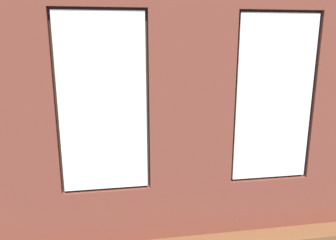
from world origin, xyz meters
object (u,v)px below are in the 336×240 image
Objects in this scene: coffee_table at (170,144)px; papasan_chair at (136,125)px; couch_by_window at (142,189)px; candle_jar at (170,138)px; potted_plant_mid_room_small at (209,130)px; potted_plant_corner_near_left at (261,110)px; remote_silver at (177,142)px; couch_left at (287,140)px; cup_ceramic at (189,136)px; remote_gray at (160,140)px; potted_plant_by_left_couch at (243,123)px; table_plant_small at (148,138)px; potted_plant_between_couches at (237,159)px; potted_plant_beside_window_right at (9,177)px.

coffee_table is 1.50m from papasan_chair.
couch_by_window is 1.96m from coffee_table.
potted_plant_mid_room_small is at bearing -152.28° from candle_jar.
candle_jar is at bearing 32.09° from potted_plant_corner_near_left.
remote_silver is (-0.83, -1.70, 0.11)m from couch_by_window.
papasan_chair is (0.59, -1.38, -0.07)m from candle_jar.
candle_jar is at bearing -94.15° from couch_left.
cup_ceramic reaches higher than remote_gray.
candle_jar is 0.25× the size of potted_plant_by_left_couch.
table_plant_small is at bearing -64.05° from remote_silver.
remote_silver is 0.18× the size of potted_plant_corner_near_left.
cup_ceramic is 1.59m from papasan_chair.
remote_gray is 0.24× the size of potted_plant_mid_room_small.
cup_ceramic is at bearing -161.22° from coffee_table.
cup_ceramic is (2.10, -0.12, 0.15)m from couch_left.
remote_silver is at bearing -115.98° from couch_by_window.
cup_ceramic is 2.73m from potted_plant_corner_near_left.
potted_plant_beside_window_right is (3.13, 0.16, 0.02)m from potted_plant_between_couches.
couch_left is 4.08× the size of potted_plant_by_left_couch.
papasan_chair reaches higher than remote_gray.
remote_silver is (2.40, 0.14, 0.11)m from couch_left.
candle_jar is 0.18× the size of potted_plant_mid_room_small.
table_plant_small is (-0.26, -1.70, 0.24)m from couch_by_window.
potted_plant_by_left_couch is (-2.00, -1.57, -0.10)m from remote_silver.
papasan_chair is at bearing -84.91° from table_plant_small.
potted_plant_mid_room_small is (-1.38, -0.61, -0.09)m from table_plant_small.
candle_jar reaches higher than remote_silver.
remote_silver is at bearing -144.60° from potted_plant_beside_window_right.
remote_gray is 0.34× the size of potted_plant_by_left_couch.
remote_silver is at bearing 36.79° from potted_plant_mid_room_small.
remote_gray is at bearing 28.81° from potted_plant_corner_near_left.
potted_plant_by_left_couch reaches higher than coffee_table.
potted_plant_between_couches is (-1.30, 3.14, 0.24)m from papasan_chair.
candle_jar is 0.11× the size of potted_plant_beside_window_right.
remote_silver is 0.34× the size of potted_plant_by_left_couch.
couch_by_window is 2.71× the size of potted_plant_mid_room_small.
couch_by_window is at bearing 69.07° from remote_gray.
potted_plant_beside_window_right is at bearing 35.74° from potted_plant_mid_room_small.
couch_left is 1.69× the size of potted_plant_between_couches.
cup_ceramic is at bearing -163.20° from table_plant_small.
couch_left is at bearing 163.54° from potted_plant_mid_room_small.
table_plant_small is at bearing 23.78° from potted_plant_mid_room_small.
table_plant_small is at bearing 95.09° from papasan_chair.
table_plant_small is at bearing 31.42° from potted_plant_by_left_couch.
potted_plant_corner_near_left is (-3.26, -0.30, 0.18)m from papasan_chair.
couch_by_window is at bearing 49.11° from potted_plant_by_left_couch.
potted_plant_between_couches reaches higher than potted_plant_beside_window_right.
potted_plant_beside_window_right is at bearing 36.03° from cup_ceramic.
couch_left is 2.10× the size of potted_plant_corner_near_left.
potted_plant_between_couches is at bearing 111.91° from candle_jar.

